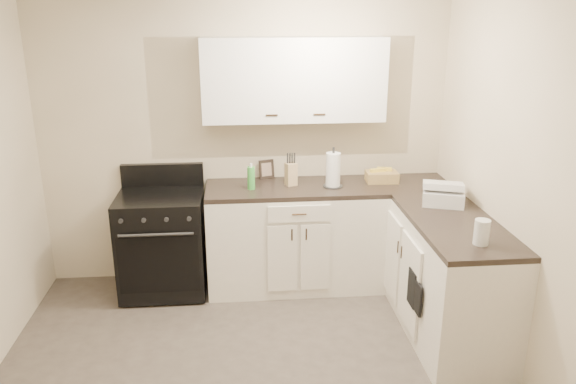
{
  "coord_description": "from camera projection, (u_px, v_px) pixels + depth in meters",
  "views": [
    {
      "loc": [
        -0.07,
        -3.12,
        2.43
      ],
      "look_at": [
        0.3,
        0.85,
        1.1
      ],
      "focal_mm": 35.0,
      "sensor_mm": 36.0,
      "label": 1
    }
  ],
  "objects": [
    {
      "name": "wall_back",
      "position": [
        245.0,
        145.0,
        5.03
      ],
      "size": [
        3.6,
        0.0,
        3.6
      ],
      "primitive_type": "plane",
      "rotation": [
        1.57,
        0.0,
        0.0
      ],
      "color": "beige",
      "rests_on": "ground"
    },
    {
      "name": "wall_right",
      "position": [
        540.0,
        206.0,
        3.49
      ],
      "size": [
        0.0,
        3.6,
        3.6
      ],
      "primitive_type": "plane",
      "rotation": [
        1.57,
        0.0,
        -1.57
      ],
      "color": "beige",
      "rests_on": "ground"
    },
    {
      "name": "base_cabinets_back",
      "position": [
        295.0,
        238.0,
        5.04
      ],
      "size": [
        1.55,
        0.6,
        0.9
      ],
      "primitive_type": "cube",
      "color": "silver",
      "rests_on": "floor"
    },
    {
      "name": "base_cabinets_right",
      "position": [
        436.0,
        265.0,
        4.51
      ],
      "size": [
        0.6,
        1.9,
        0.9
      ],
      "primitive_type": "cube",
      "color": "silver",
      "rests_on": "floor"
    },
    {
      "name": "countertop_back",
      "position": [
        295.0,
        188.0,
        4.89
      ],
      "size": [
        1.55,
        0.6,
        0.04
      ],
      "primitive_type": "cube",
      "color": "black",
      "rests_on": "base_cabinets_back"
    },
    {
      "name": "countertop_right",
      "position": [
        441.0,
        210.0,
        4.37
      ],
      "size": [
        0.6,
        1.9,
        0.04
      ],
      "primitive_type": "cube",
      "color": "black",
      "rests_on": "base_cabinets_right"
    },
    {
      "name": "upper_cabinets",
      "position": [
        294.0,
        80.0,
        4.74
      ],
      "size": [
        1.55,
        0.3,
        0.7
      ],
      "primitive_type": "cube",
      "color": "white",
      "rests_on": "wall_back"
    },
    {
      "name": "stove",
      "position": [
        163.0,
        243.0,
        4.91
      ],
      "size": [
        0.73,
        0.62,
        0.88
      ],
      "primitive_type": "cube",
      "color": "black",
      "rests_on": "floor"
    },
    {
      "name": "knife_block",
      "position": [
        291.0,
        174.0,
        4.88
      ],
      "size": [
        0.11,
        0.11,
        0.2
      ],
      "primitive_type": "cube",
      "rotation": [
        0.0,
        0.0,
        0.34
      ],
      "color": "tan",
      "rests_on": "countertop_back"
    },
    {
      "name": "paper_towel",
      "position": [
        333.0,
        170.0,
        4.83
      ],
      "size": [
        0.14,
        0.14,
        0.3
      ],
      "primitive_type": "cylinder",
      "rotation": [
        0.0,
        0.0,
        0.15
      ],
      "color": "white",
      "rests_on": "countertop_back"
    },
    {
      "name": "soap_bottle",
      "position": [
        251.0,
        178.0,
        4.78
      ],
      "size": [
        0.08,
        0.08,
        0.2
      ],
      "primitive_type": "cylinder",
      "rotation": [
        0.0,
        0.0,
        0.18
      ],
      "color": "green",
      "rests_on": "countertop_back"
    },
    {
      "name": "picture_frame",
      "position": [
        267.0,
        169.0,
        5.08
      ],
      "size": [
        0.14,
        0.08,
        0.17
      ],
      "primitive_type": "cube",
      "rotation": [
        -0.14,
        0.0,
        0.31
      ],
      "color": "black",
      "rests_on": "countertop_back"
    },
    {
      "name": "wicker_basket",
      "position": [
        382.0,
        177.0,
        5.0
      ],
      "size": [
        0.28,
        0.19,
        0.09
      ],
      "primitive_type": "cube",
      "rotation": [
        0.0,
        0.0,
        -0.04
      ],
      "color": "tan",
      "rests_on": "countertop_right"
    },
    {
      "name": "countertop_grill",
      "position": [
        443.0,
        196.0,
        4.45
      ],
      "size": [
        0.39,
        0.38,
        0.11
      ],
      "primitive_type": "cube",
      "rotation": [
        0.0,
        0.0,
        -0.33
      ],
      "color": "white",
      "rests_on": "countertop_right"
    },
    {
      "name": "glass_jar",
      "position": [
        482.0,
        232.0,
        3.67
      ],
      "size": [
        0.12,
        0.12,
        0.17
      ],
      "primitive_type": "cylinder",
      "rotation": [
        0.0,
        0.0,
        -0.25
      ],
      "color": "silver",
      "rests_on": "countertop_right"
    },
    {
      "name": "oven_mitt_near",
      "position": [
        418.0,
        298.0,
        3.97
      ],
      "size": [
        0.02,
        0.14,
        0.24
      ],
      "primitive_type": "cube",
      "color": "black",
      "rests_on": "base_cabinets_right"
    },
    {
      "name": "oven_mitt_far",
      "position": [
        412.0,
        288.0,
        4.1
      ],
      "size": [
        0.02,
        0.16,
        0.27
      ],
      "primitive_type": "cube",
      "color": "black",
      "rests_on": "base_cabinets_right"
    }
  ]
}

